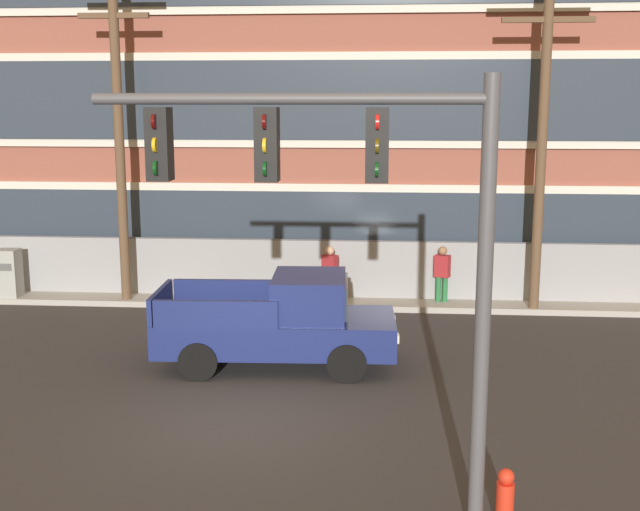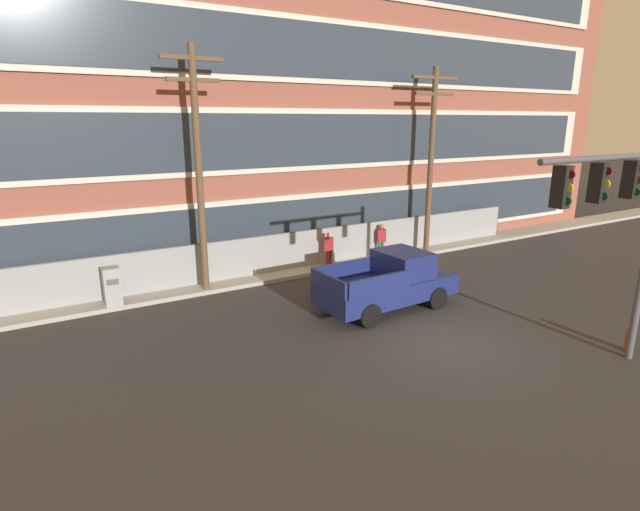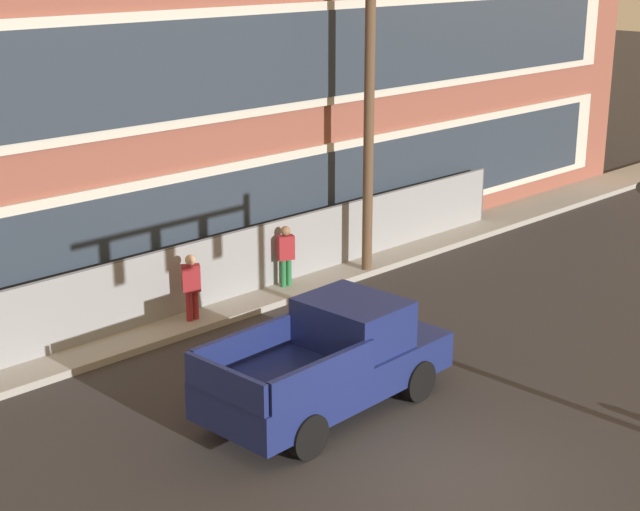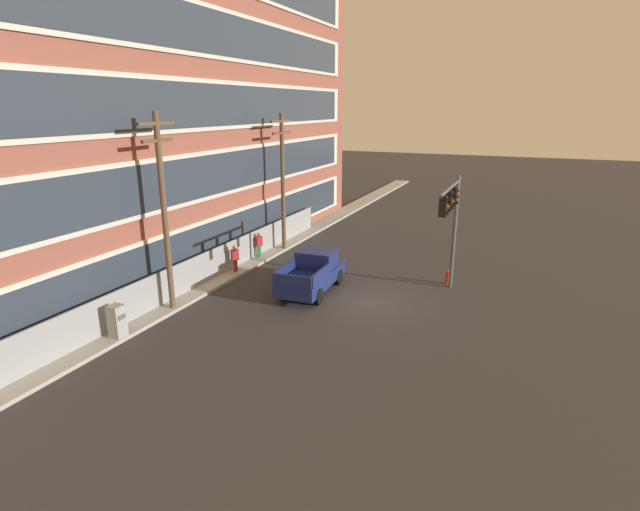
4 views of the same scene
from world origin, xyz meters
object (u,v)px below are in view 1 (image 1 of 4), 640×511
Objects in this scene: pickup_truck_navy at (282,323)px; electrical_cabinet at (10,276)px; utility_pole_near_corner at (119,126)px; utility_pole_midblock at (543,128)px; traffic_signal_mast at (359,207)px; fire_hydrant at (505,497)px; pedestrian_by_fence at (442,272)px; pedestrian_near_cabinet at (330,272)px.

pickup_truck_navy is 3.40× the size of electrical_cabinet.
utility_pole_near_corner is 1.02× the size of utility_pole_midblock.
electrical_cabinet is at bearing 179.70° from utility_pole_near_corner.
utility_pole_midblock is (6.11, 4.79, 3.93)m from pickup_truck_navy.
fire_hydrant is at bearing 6.49° from traffic_signal_mast.
fire_hydrant is (12.05, -11.11, -0.37)m from electrical_cabinet.
traffic_signal_mast is at bearing -74.34° from pickup_truck_navy.
traffic_signal_mast reaches higher than fire_hydrant.
electrical_cabinet is 0.89× the size of pedestrian_by_fence.
pedestrian_by_fence is (12.01, 0.38, 0.22)m from electrical_cabinet.
utility_pole_midblock reaches higher than electrical_cabinet.
pickup_truck_navy is 0.57× the size of utility_pole_near_corner.
traffic_signal_mast is at bearing -84.43° from pedestrian_near_cabinet.
electrical_cabinet is at bearing -178.20° from pedestrian_by_fence.
pedestrian_by_fence is (3.05, 0.21, 0.00)m from pedestrian_near_cabinet.
traffic_signal_mast is at bearing -99.34° from pedestrian_by_fence.
traffic_signal_mast reaches higher than pedestrian_by_fence.
pedestrian_near_cabinet is at bearing 177.08° from utility_pole_midblock.
traffic_signal_mast is 1.15× the size of pickup_truck_navy.
traffic_signal_mast is 0.67× the size of utility_pole_midblock.
pedestrian_by_fence is at bearing 54.82° from pickup_truck_navy.
utility_pole_midblock is at bearing 68.96° from traffic_signal_mast.
electrical_cabinet is at bearing 179.54° from utility_pole_midblock.
fire_hydrant is (1.97, 0.22, -3.89)m from traffic_signal_mast.
traffic_signal_mast is at bearing -111.04° from utility_pole_midblock.
utility_pole_near_corner is 6.86m from pedestrian_near_cabinet.
pedestrian_near_cabinet is (8.96, 0.16, 0.22)m from electrical_cabinet.
pedestrian_near_cabinet reaches higher than electrical_cabinet.
pedestrian_by_fence is at bearing 168.36° from utility_pole_midblock.
utility_pole_near_corner is 11.07m from utility_pole_midblock.
pedestrian_by_fence is 11.50m from fire_hydrant.
utility_pole_midblock reaches higher than pedestrian_by_fence.
traffic_signal_mast is 0.66× the size of utility_pole_near_corner.
traffic_signal_mast is 4.37m from fire_hydrant.
fire_hydrant is (-2.34, -10.99, -4.49)m from utility_pole_midblock.
utility_pole_midblock reaches higher than pedestrian_near_cabinet.
pickup_truck_navy reaches higher than electrical_cabinet.
pedestrian_by_fence is (-2.39, 0.49, -3.89)m from utility_pole_midblock.
traffic_signal_mast reaches higher than pedestrian_near_cabinet.
pedestrian_near_cabinet is at bearing 1.03° from electrical_cabinet.
pedestrian_near_cabinet is 11.70m from fire_hydrant.
utility_pole_midblock reaches higher than pickup_truck_navy.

